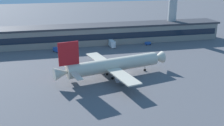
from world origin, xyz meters
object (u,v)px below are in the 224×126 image
Objects in this scene: control_tower at (173,5)px; baggage_tug at (148,43)px; catering_truck at (112,43)px; airliner at (112,65)px; crew_van at (57,50)px.

baggage_tug is at bearing -145.81° from control_tower.
catering_truck is at bearing 179.49° from baggage_tug.
airliner is at bearing -125.58° from baggage_tug.
airliner is 1.43× the size of control_tower.
baggage_tug is at bearing -0.51° from catering_truck.
control_tower reaches higher than crew_van.
catering_truck is at bearing -161.66° from control_tower.
crew_van is 33.63m from catering_truck.
airliner reaches higher than catering_truck.
catering_truck is at bearing 77.39° from airliner.
control_tower is at bearing 13.15° from crew_van.
airliner is 14.30× the size of baggage_tug.
airliner reaches higher than baggage_tug.
airliner is 86.28m from control_tower.
crew_van is 1.54× the size of baggage_tug.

